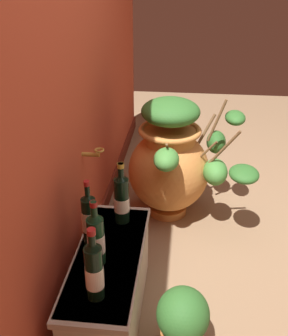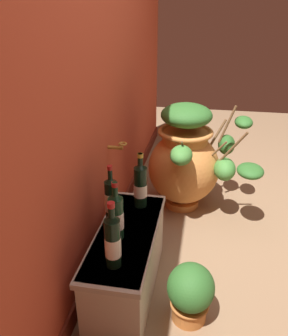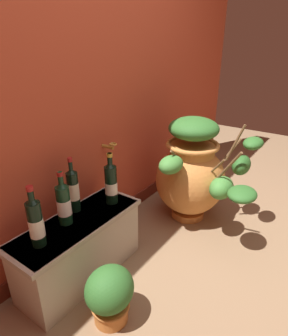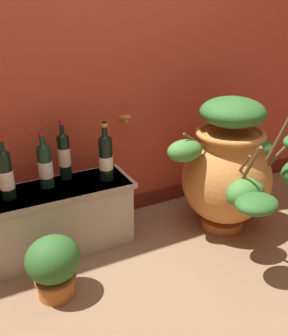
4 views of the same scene
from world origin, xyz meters
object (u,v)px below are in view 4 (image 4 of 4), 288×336
(terracotta_urn, at_px, (229,170))
(wine_bottle_right, at_px, (45,164))
(wine_bottle_middle, at_px, (106,156))
(wine_bottle_left, at_px, (5,173))
(potted_shrub, at_px, (54,265))
(wine_bottle_back, at_px, (64,154))

(terracotta_urn, xyz_separation_m, wine_bottle_right, (-1.06, 0.30, 0.13))
(terracotta_urn, relative_size, wine_bottle_middle, 2.61)
(wine_bottle_left, height_order, wine_bottle_right, wine_bottle_left)
(wine_bottle_right, bearing_deg, wine_bottle_left, -169.31)
(potted_shrub, bearing_deg, wine_bottle_right, 77.05)
(terracotta_urn, height_order, wine_bottle_left, terracotta_urn)
(wine_bottle_left, xyz_separation_m, wine_bottle_back, (0.34, 0.10, 0.01))
(terracotta_urn, xyz_separation_m, wine_bottle_middle, (-0.73, 0.23, 0.14))
(terracotta_urn, height_order, wine_bottle_back, terracotta_urn)
(terracotta_urn, xyz_separation_m, wine_bottle_left, (-1.27, 0.26, 0.14))
(wine_bottle_middle, xyz_separation_m, wine_bottle_back, (-0.21, 0.12, 0.00))
(wine_bottle_left, bearing_deg, terracotta_urn, -11.38)
(wine_bottle_back, bearing_deg, wine_bottle_right, -154.88)
(wine_bottle_middle, height_order, wine_bottle_back, wine_bottle_back)
(wine_bottle_middle, distance_m, wine_bottle_back, 0.24)
(wine_bottle_back, bearing_deg, potted_shrub, -115.17)
(wine_bottle_middle, xyz_separation_m, potted_shrub, (-0.43, -0.35, -0.37))
(wine_bottle_left, relative_size, wine_bottle_right, 1.05)
(wine_bottle_middle, distance_m, potted_shrub, 0.67)
(wine_bottle_back, bearing_deg, wine_bottle_left, -163.69)
(terracotta_urn, height_order, potted_shrub, terracotta_urn)
(terracotta_urn, bearing_deg, wine_bottle_middle, 162.17)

